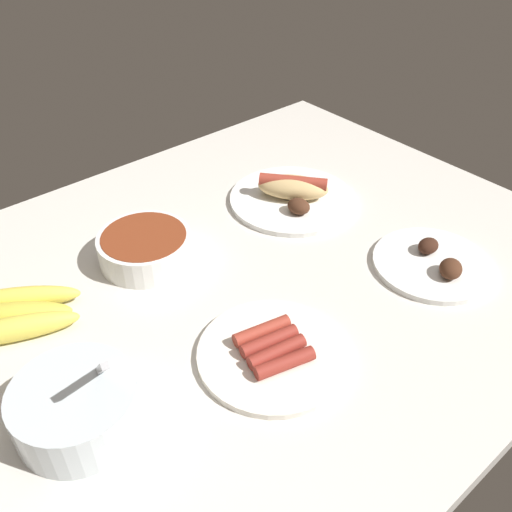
{
  "coord_description": "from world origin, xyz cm",
  "views": [
    {
      "loc": [
        -41.47,
        -54.58,
        58.96
      ],
      "look_at": [
        4.71,
        -0.55,
        3.0
      ],
      "focal_mm": 39.12,
      "sensor_mm": 36.0,
      "label": 1
    }
  ],
  "objects": [
    {
      "name": "bowl_coleslaw",
      "position": [
        -31.04,
        -9.09,
        3.57
      ],
      "size": [
        15.35,
        15.35,
        15.56
      ],
      "color": "silver",
      "rests_on": "ground_plane"
    },
    {
      "name": "plate_sausages",
      "position": [
        -5.73,
        -16.34,
        0.85
      ],
      "size": [
        21.13,
        21.13,
        3.0
      ],
      "color": "white",
      "rests_on": "ground_plane"
    },
    {
      "name": "ground_plane",
      "position": [
        0.0,
        0.0,
        -1.5
      ],
      "size": [
        120.0,
        90.0,
        3.0
      ],
      "primitive_type": "cube",
      "color": "silver"
    },
    {
      "name": "bowl_chili",
      "position": [
        -7.5,
        13.66,
        2.73
      ],
      "size": [
        15.63,
        15.63,
        4.98
      ],
      "color": "white",
      "rests_on": "ground_plane"
    },
    {
      "name": "plate_grilled_meat",
      "position": [
        27.73,
        -19.06,
        0.8
      ],
      "size": [
        19.67,
        19.67,
        3.83
      ],
      "color": "white",
      "rests_on": "ground_plane"
    },
    {
      "name": "plate_hotdog_assembled",
      "position": [
        23.68,
        10.68,
        1.75
      ],
      "size": [
        24.4,
        24.4,
        5.61
      ],
      "color": "white",
      "rests_on": "ground_plane"
    },
    {
      "name": "banana_bunch",
      "position": [
        -29.79,
        12.9,
        1.73
      ],
      "size": [
        20.95,
        17.28,
        3.64
      ],
      "color": "#E5D14C",
      "rests_on": "ground_plane"
    }
  ]
}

